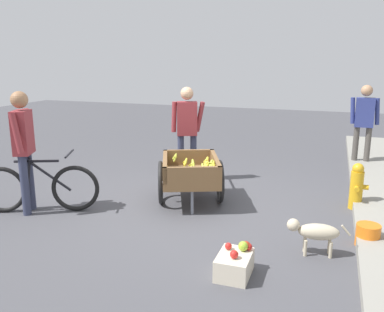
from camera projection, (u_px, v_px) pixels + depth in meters
The scene contains 10 objects.
ground_plane at pixel (193, 208), 5.90m from camera, with size 24.00×24.00×0.00m, color #47474C.
fruit_cart at pixel (191, 174), 6.04m from camera, with size 1.81×1.33×0.72m.
vendor_person at pixel (187, 125), 7.02m from camera, with size 0.31×0.55×1.63m.
bicycle at pixel (39, 188), 5.70m from camera, with size 0.74×1.56×0.85m.
cyclist_person at pixel (23, 141), 5.53m from camera, with size 0.49×0.33×1.68m.
dog at pixel (315, 232), 4.46m from camera, with size 0.24×0.67×0.40m.
fire_hydrant at pixel (357, 186), 5.82m from camera, with size 0.25×0.25×0.67m.
plastic_bucket at pixel (368, 235), 4.70m from camera, with size 0.27×0.27×0.26m, color orange.
apple_crate at pixel (235, 263), 4.07m from camera, with size 0.44×0.32×0.32m.
bystander_person at pixel (364, 119), 7.94m from camera, with size 0.22×0.56×1.60m.
Camera 1 is at (5.26, 1.81, 2.12)m, focal length 38.40 mm.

